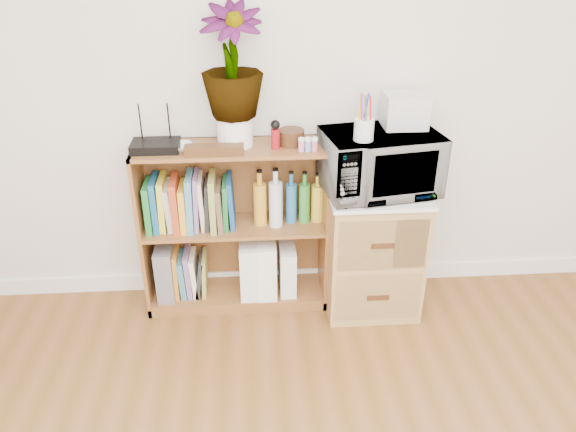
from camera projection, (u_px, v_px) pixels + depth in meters
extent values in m
cube|color=white|center=(296.00, 276.00, 3.41)|extent=(4.00, 0.02, 0.10)
cube|color=brown|center=(235.00, 228.00, 3.07)|extent=(1.00, 0.30, 0.95)
cube|color=#9E7542|center=(372.00, 250.00, 3.11)|extent=(0.50, 0.45, 0.70)
imported|color=silver|center=(379.00, 162.00, 2.85)|extent=(0.62, 0.47, 0.31)
cylinder|color=white|center=(364.00, 129.00, 2.66)|extent=(0.10, 0.10, 0.11)
cube|color=silver|center=(405.00, 110.00, 2.82)|extent=(0.21, 0.18, 0.17)
cube|color=black|center=(156.00, 146.00, 2.79)|extent=(0.24, 0.16, 0.04)
imported|color=white|center=(179.00, 147.00, 2.79)|extent=(0.13, 0.13, 0.03)
cylinder|color=white|center=(235.00, 131.00, 2.83)|extent=(0.18, 0.18, 0.15)
imported|color=#3B7A30|center=(232.00, 62.00, 2.66)|extent=(0.30, 0.30, 0.54)
cube|color=#3D2610|center=(214.00, 150.00, 2.74)|extent=(0.29, 0.07, 0.05)
cylinder|color=maroon|center=(275.00, 139.00, 2.80)|extent=(0.04, 0.04, 0.10)
cylinder|color=#38210F|center=(291.00, 137.00, 2.85)|extent=(0.13, 0.13, 0.08)
cube|color=pink|center=(308.00, 146.00, 2.78)|extent=(0.10, 0.04, 0.05)
cube|color=slate|center=(166.00, 269.00, 3.16)|extent=(0.09, 0.25, 0.31)
cube|color=white|center=(249.00, 266.00, 3.18)|extent=(0.10, 0.26, 0.32)
cube|color=white|center=(267.00, 265.00, 3.18)|extent=(0.10, 0.26, 0.33)
cube|color=white|center=(287.00, 268.00, 3.20)|extent=(0.09, 0.23, 0.28)
cube|color=#207B34|center=(150.00, 205.00, 2.96)|extent=(0.03, 0.20, 0.27)
cube|color=#17558C|center=(156.00, 203.00, 2.96)|extent=(0.03, 0.20, 0.29)
cube|color=yellow|center=(163.00, 203.00, 2.97)|extent=(0.04, 0.20, 0.28)
cube|color=beige|center=(170.00, 206.00, 2.98)|extent=(0.04, 0.20, 0.24)
cube|color=#B93E1F|center=(176.00, 202.00, 2.97)|extent=(0.04, 0.20, 0.29)
cube|color=gold|center=(184.00, 206.00, 2.98)|extent=(0.03, 0.20, 0.25)
cube|color=teal|center=(191.00, 200.00, 2.97)|extent=(0.04, 0.20, 0.31)
cube|color=#84679B|center=(197.00, 200.00, 2.97)|extent=(0.03, 0.20, 0.30)
cube|color=beige|center=(202.00, 202.00, 2.98)|extent=(0.03, 0.20, 0.28)
cube|color=#242424|center=(208.00, 204.00, 2.98)|extent=(0.04, 0.20, 0.26)
cube|color=#919946|center=(213.00, 200.00, 2.98)|extent=(0.03, 0.20, 0.30)
cube|color=brown|center=(220.00, 205.00, 2.99)|extent=(0.03, 0.20, 0.24)
cube|color=#1E7130|center=(226.00, 204.00, 2.99)|extent=(0.03, 0.20, 0.26)
cube|color=#17488C|center=(231.00, 202.00, 2.99)|extent=(0.04, 0.20, 0.27)
cylinder|color=gold|center=(260.00, 198.00, 2.99)|extent=(0.07, 0.07, 0.31)
cylinder|color=silver|center=(275.00, 196.00, 2.99)|extent=(0.07, 0.07, 0.32)
cylinder|color=#246DA9|center=(291.00, 199.00, 3.01)|extent=(0.06, 0.06, 0.29)
cylinder|color=#338C35|center=(305.00, 199.00, 3.01)|extent=(0.06, 0.06, 0.28)
cylinder|color=gold|center=(318.00, 199.00, 3.02)|extent=(0.07, 0.07, 0.27)
cube|color=orange|center=(177.00, 272.00, 3.17)|extent=(0.02, 0.19, 0.27)
cube|color=teal|center=(183.00, 274.00, 3.18)|extent=(0.04, 0.19, 0.23)
cube|color=slate|center=(189.00, 272.00, 3.18)|extent=(0.04, 0.19, 0.27)
cube|color=#FFEEC6|center=(195.00, 273.00, 3.19)|extent=(0.04, 0.19, 0.24)
cube|color=#292929|center=(200.00, 273.00, 3.19)|extent=(0.06, 0.19, 0.24)
cube|color=#939344|center=(205.00, 273.00, 3.19)|extent=(0.03, 0.19, 0.24)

